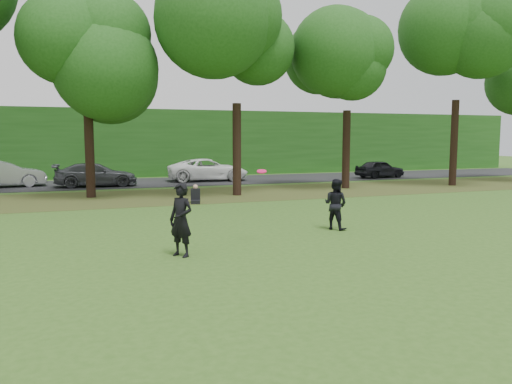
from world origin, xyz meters
The scene contains 10 objects.
ground centered at (0.00, 0.00, 0.00)m, with size 120.00×120.00×0.00m, color #32561B.
leaf_litter centered at (0.00, 13.00, 0.01)m, with size 60.00×7.00×0.01m, color #4C3E1B.
street centered at (0.00, 21.00, 0.01)m, with size 70.00×7.00×0.02m, color black.
far_hedge centered at (0.00, 27.00, 2.50)m, with size 70.00×3.00×5.00m, color #1E4E16.
player_left centered at (-1.35, 0.34, 0.91)m, with size 0.66×0.44×1.82m, color black.
player_right centered at (4.02, 2.24, 0.81)m, with size 0.79×0.61×1.62m, color black.
parked_cars centered at (-0.15, 20.17, 0.73)m, with size 36.53×4.05×1.53m.
frisbee centered at (1.07, 1.12, 2.00)m, with size 0.35×0.34×0.14m.
seated_person centered at (1.31, 10.06, 0.31)m, with size 0.57×0.81×0.83m.
tree_line centered at (-0.34, 12.94, 7.84)m, with size 55.30×7.90×12.31m.
Camera 1 is at (-3.81, -11.65, 2.94)m, focal length 35.00 mm.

